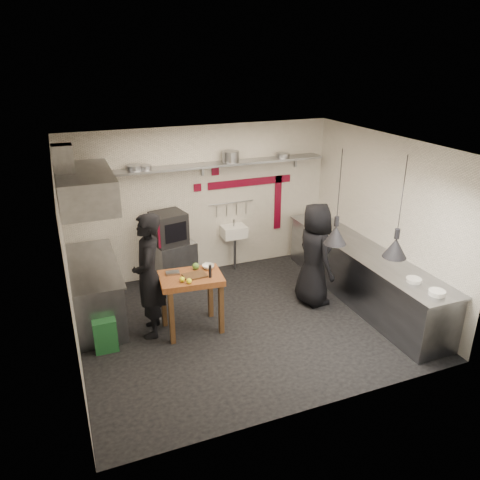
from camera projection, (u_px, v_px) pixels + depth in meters
name	position (u px, v px, depth m)	size (l,w,h in m)	color
floor	(245.00, 322.00, 7.45)	(5.00, 5.00, 0.00)	black
ceiling	(246.00, 146.00, 6.39)	(5.00, 5.00, 0.00)	silver
wall_back	(203.00, 201.00, 8.73)	(5.00, 0.04, 2.80)	silver
wall_front	(318.00, 308.00, 5.11)	(5.00, 0.04, 2.80)	silver
wall_left	(67.00, 267.00, 6.07)	(0.04, 4.20, 2.80)	silver
wall_right	(384.00, 220.00, 7.77)	(0.04, 4.20, 2.80)	silver
red_band_horiz	(250.00, 182.00, 8.93)	(1.70, 0.02, 0.14)	maroon
red_band_vert	(278.00, 203.00, 9.32)	(0.14, 0.02, 1.10)	maroon
red_tile_a	(215.00, 171.00, 8.59)	(0.14, 0.02, 0.14)	maroon
red_tile_b	(198.00, 188.00, 8.57)	(0.14, 0.02, 0.14)	maroon
back_shelf	(205.00, 165.00, 8.30)	(4.60, 0.34, 0.04)	slate
shelf_bracket_left	(94.00, 179.00, 7.82)	(0.04, 0.06, 0.24)	slate
shelf_bracket_mid	(202.00, 169.00, 8.47)	(0.04, 0.06, 0.24)	slate
shelf_bracket_right	(295.00, 161.00, 9.12)	(0.04, 0.06, 0.24)	slate
pan_far_left	(134.00, 168.00, 7.86)	(0.25, 0.25, 0.09)	slate
pan_mid_left	(145.00, 167.00, 7.92)	(0.22, 0.22, 0.07)	slate
stock_pot	(231.00, 157.00, 8.43)	(0.30, 0.30, 0.20)	slate
pan_right	(283.00, 155.00, 8.81)	(0.25, 0.25, 0.08)	slate
oven_stand	(173.00, 262.00, 8.61)	(0.70, 0.64, 0.80)	slate
combi_oven	(169.00, 228.00, 8.29)	(0.55, 0.52, 0.58)	black
oven_door	(173.00, 233.00, 8.08)	(0.54, 0.03, 0.46)	maroon
oven_glass	(176.00, 233.00, 8.09)	(0.40, 0.02, 0.34)	black
hand_sink	(234.00, 232.00, 8.99)	(0.46, 0.34, 0.22)	silver
sink_tap	(234.00, 223.00, 8.93)	(0.03, 0.03, 0.14)	slate
sink_drain	(235.00, 253.00, 9.13)	(0.06, 0.06, 0.66)	slate
utensil_rail	(231.00, 203.00, 8.91)	(0.02, 0.02, 0.90)	slate
counter_right	(361.00, 275.00, 8.01)	(0.70, 3.80, 0.90)	slate
counter_right_top	(364.00, 250.00, 7.84)	(0.76, 3.90, 0.03)	slate
plate_stack	(437.00, 293.00, 6.34)	(0.22, 0.22, 0.07)	silver
small_bowl_right	(414.00, 280.00, 6.71)	(0.22, 0.22, 0.05)	silver
counter_left	(95.00, 291.00, 7.45)	(0.70, 1.90, 0.90)	slate
counter_left_top	(92.00, 265.00, 7.27)	(0.76, 2.00, 0.03)	slate
extractor_hood	(85.00, 188.00, 6.83)	(0.78, 1.60, 0.50)	slate
hood_duct	(63.00, 162.00, 6.59)	(0.28, 0.28, 0.50)	slate
green_bin	(105.00, 333.00, 6.71)	(0.33, 0.33, 0.50)	#1B5428
prep_table	(192.00, 303.00, 7.09)	(0.92, 0.64, 0.92)	brown
cutting_board	(195.00, 275.00, 6.90)	(0.34, 0.24, 0.03)	#4E321C
pepper_mill	(210.00, 271.00, 6.83)	(0.04, 0.04, 0.20)	black
lemon_a	(182.00, 279.00, 6.72)	(0.08, 0.08, 0.08)	yellow
lemon_b	(189.00, 281.00, 6.67)	(0.08, 0.08, 0.08)	yellow
veg_ball	(196.00, 266.00, 7.10)	(0.11, 0.11, 0.11)	#4F7D2F
steel_tray	(173.00, 273.00, 6.97)	(0.20, 0.13, 0.03)	slate
bowl	(208.00, 267.00, 7.14)	(0.19, 0.19, 0.06)	silver
heat_lamp_near	(339.00, 198.00, 6.49)	(0.33, 0.33, 1.37)	black
heat_lamp_far	(401.00, 208.00, 6.14)	(0.33, 0.33, 1.41)	black
chef_left	(149.00, 276.00, 6.83)	(0.70, 0.46, 1.91)	black
chef_right	(315.00, 254.00, 7.73)	(0.86, 0.56, 1.76)	black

